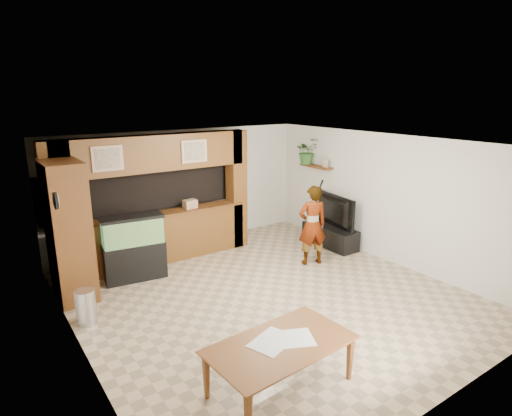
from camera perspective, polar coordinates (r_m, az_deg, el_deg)
floor at (r=7.51m, az=1.43°, el=-11.56°), size 6.50×6.50×0.00m
ceiling at (r=6.75m, az=1.57°, el=8.56°), size 6.50×6.50×0.00m
wall_back at (r=9.75m, az=-9.88°, el=2.63°), size 6.00×0.00×6.00m
wall_left at (r=5.87m, az=-23.04°, el=-6.82°), size 0.00×6.50×6.50m
wall_right at (r=9.06m, az=16.98°, el=1.24°), size 0.00×6.50×6.50m
partition at (r=8.84m, az=-13.75°, el=1.21°), size 4.20×0.99×2.60m
wall_clock at (r=6.65m, az=-25.13°, el=0.88°), size 0.05×0.25×0.25m
wall_shelf at (r=10.17m, az=8.01°, el=5.52°), size 0.25×0.90×0.04m
pantry_cabinet at (r=7.69m, az=-23.72°, el=-2.87°), size 0.58×0.95×2.33m
trash_can at (r=7.04m, az=-21.74°, el=-12.16°), size 0.30×0.30×0.54m
aquarium at (r=8.21m, az=-15.96°, el=-5.23°), size 1.10×0.41×1.22m
tv_stand at (r=9.86m, az=9.84°, el=-3.70°), size 0.50×1.36×0.45m
television at (r=9.69m, az=9.99°, el=-0.41°), size 0.34×1.26×0.72m
photo_frame at (r=9.93m, az=9.26°, el=5.90°), size 0.04×0.14×0.18m
potted_plant at (r=10.33m, az=6.81°, el=7.54°), size 0.58×0.51×0.62m
person at (r=8.61m, az=7.51°, el=-2.29°), size 0.69×0.56×1.63m
microphone at (r=8.31m, az=8.71°, el=3.21°), size 0.04×0.11×0.17m
dining_table at (r=5.28m, az=3.53°, el=-20.47°), size 1.76×1.05×0.60m
newspaper_a at (r=5.22m, az=4.60°, el=-16.97°), size 0.65×0.58×0.01m
newspaper_b at (r=5.16m, az=2.16°, el=-17.34°), size 0.63×0.54×0.01m
counter_box at (r=9.00m, az=-8.79°, el=0.53°), size 0.29×0.20×0.18m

